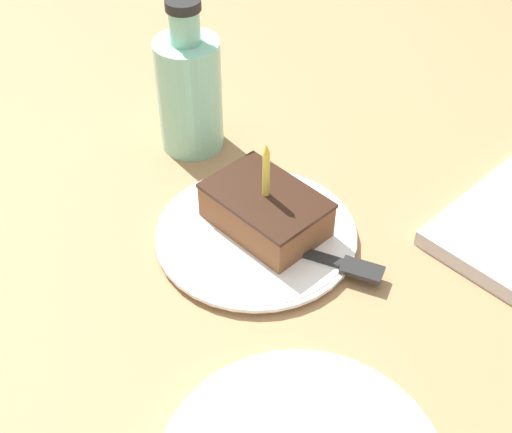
{
  "coord_description": "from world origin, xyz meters",
  "views": [
    {
      "loc": [
        -0.42,
        -0.44,
        0.57
      ],
      "look_at": [
        -0.02,
        -0.02,
        0.04
      ],
      "focal_mm": 50.0,
      "sensor_mm": 36.0,
      "label": 1
    }
  ],
  "objects_px": {
    "cake_slice": "(269,207)",
    "fork": "(319,257)",
    "bottle": "(189,90)",
    "plate": "(256,235)"
  },
  "relations": [
    {
      "from": "plate",
      "to": "cake_slice",
      "type": "xyz_separation_m",
      "value": [
        0.02,
        0.0,
        0.03
      ]
    },
    {
      "from": "cake_slice",
      "to": "fork",
      "type": "relative_size",
      "value": 0.83
    },
    {
      "from": "fork",
      "to": "bottle",
      "type": "xyz_separation_m",
      "value": [
        0.05,
        0.27,
        0.07
      ]
    },
    {
      "from": "cake_slice",
      "to": "fork",
      "type": "distance_m",
      "value": 0.08
    },
    {
      "from": "cake_slice",
      "to": "bottle",
      "type": "bearing_deg",
      "value": 76.29
    },
    {
      "from": "cake_slice",
      "to": "bottle",
      "type": "height_order",
      "value": "bottle"
    },
    {
      "from": "plate",
      "to": "fork",
      "type": "distance_m",
      "value": 0.08
    },
    {
      "from": "cake_slice",
      "to": "bottle",
      "type": "relative_size",
      "value": 0.66
    },
    {
      "from": "fork",
      "to": "bottle",
      "type": "distance_m",
      "value": 0.28
    },
    {
      "from": "fork",
      "to": "cake_slice",
      "type": "bearing_deg",
      "value": 89.76
    }
  ]
}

